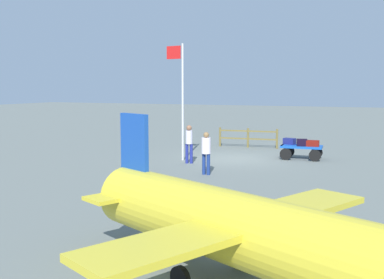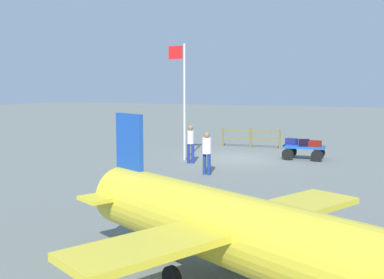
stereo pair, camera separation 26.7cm
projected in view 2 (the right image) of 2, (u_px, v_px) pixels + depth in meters
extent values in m
plane|color=slate|center=(237.00, 159.00, 22.69)|extent=(120.00, 120.00, 0.00)
cube|color=blue|center=(304.00, 147.00, 22.46)|extent=(1.97, 1.11, 0.10)
cube|color=blue|center=(285.00, 146.00, 22.78)|extent=(0.14, 0.95, 0.10)
cylinder|color=black|center=(288.00, 154.00, 22.25)|extent=(0.56, 0.15, 0.55)
cylinder|color=black|center=(291.00, 151.00, 23.21)|extent=(0.56, 0.15, 0.55)
cylinder|color=black|center=(317.00, 156.00, 21.78)|extent=(0.56, 0.15, 0.55)
cylinder|color=black|center=(319.00, 153.00, 22.75)|extent=(0.56, 0.15, 0.55)
cube|color=maroon|center=(314.00, 144.00, 22.16)|extent=(0.66, 0.40, 0.28)
cube|color=black|center=(304.00, 143.00, 22.25)|extent=(0.54, 0.42, 0.34)
cube|color=navy|center=(292.00, 141.00, 22.92)|extent=(0.63, 0.48, 0.30)
cylinder|color=navy|center=(193.00, 154.00, 21.30)|extent=(0.14, 0.14, 0.89)
cylinder|color=navy|center=(188.00, 154.00, 21.33)|extent=(0.14, 0.14, 0.89)
cylinder|color=silver|center=(191.00, 137.00, 21.23)|extent=(0.36, 0.36, 0.60)
sphere|color=#8D5F44|center=(191.00, 128.00, 21.18)|extent=(0.24, 0.24, 0.24)
cylinder|color=navy|center=(209.00, 164.00, 18.54)|extent=(0.14, 0.14, 0.84)
cylinder|color=navy|center=(205.00, 164.00, 18.64)|extent=(0.14, 0.14, 0.84)
cylinder|color=silver|center=(207.00, 146.00, 18.51)|extent=(0.42, 0.42, 0.63)
sphere|color=olive|center=(207.00, 135.00, 18.46)|extent=(0.22, 0.22, 0.22)
cylinder|color=gold|center=(234.00, 231.00, 7.94)|extent=(6.96, 4.19, 1.26)
cube|color=gold|center=(234.00, 223.00, 7.92)|extent=(3.60, 5.95, 0.12)
cube|color=#1845A5|center=(129.00, 144.00, 10.17)|extent=(0.86, 0.48, 1.30)
cube|color=gold|center=(130.00, 193.00, 10.29)|extent=(1.58, 2.29, 0.08)
cylinder|color=black|center=(235.00, 257.00, 9.07)|extent=(0.44, 0.28, 0.44)
cylinder|color=black|center=(172.00, 279.00, 8.06)|extent=(0.44, 0.28, 0.44)
cylinder|color=silver|center=(184.00, 103.00, 21.96)|extent=(0.10, 0.10, 5.42)
cube|color=red|center=(175.00, 52.00, 21.88)|extent=(0.79, 0.22, 0.60)
cylinder|color=brown|center=(280.00, 139.00, 26.22)|extent=(0.12, 0.12, 1.10)
cylinder|color=brown|center=(251.00, 138.00, 26.75)|extent=(0.12, 0.12, 1.10)
cylinder|color=brown|center=(223.00, 137.00, 27.29)|extent=(0.12, 0.12, 1.10)
cube|color=brown|center=(251.00, 131.00, 26.71)|extent=(3.27, 0.34, 0.08)
cube|color=brown|center=(251.00, 139.00, 26.76)|extent=(3.27, 0.34, 0.08)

